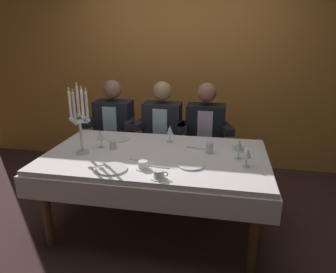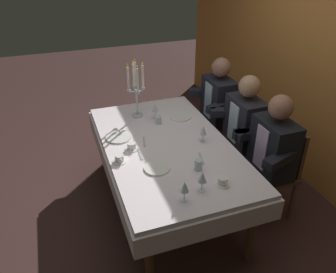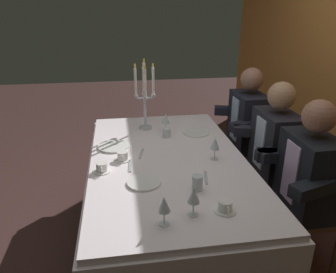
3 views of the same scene
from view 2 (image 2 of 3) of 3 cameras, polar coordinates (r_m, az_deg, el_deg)
The scene contains 22 objects.
ground_plane at distance 3.50m, azimuth -0.17°, elevation -11.65°, with size 12.00×12.00×0.00m, color #402724.
back_wall at distance 3.65m, azimuth 25.74°, elevation 11.68°, with size 6.00×0.12×2.70m, color #CF813B.
dining_table at distance 3.12m, azimuth -0.19°, elevation -3.13°, with size 1.94×1.14×0.74m.
candelabra at distance 3.43m, azimuth -5.41°, elevation 7.85°, with size 0.19×0.19×0.62m.
dinner_plate_0 at distance 3.18m, azimuth -8.36°, elevation -0.09°, with size 0.24×0.24×0.01m, color white.
dinner_plate_1 at distance 2.73m, azimuth -1.86°, elevation -5.35°, with size 0.21×0.21×0.01m, color white.
dinner_plate_2 at distance 3.51m, azimuth 2.15°, elevation 3.37°, with size 0.23×0.23×0.01m, color white.
wine_glass_0 at distance 2.46m, azimuth 5.85°, elevation -6.92°, with size 0.07×0.07×0.16m.
wine_glass_1 at distance 3.05m, azimuth 5.99°, elevation 1.06°, with size 0.07×0.07×0.16m.
wine_glass_2 at distance 2.37m, azimuth 2.82°, elevation -8.53°, with size 0.07×0.07×0.16m.
wine_glass_3 at distance 3.45m, azimuth -2.16°, elevation 4.85°, with size 0.07×0.07×0.16m.
water_tumbler_0 at distance 2.71m, azimuth 5.17°, elevation -4.80°, with size 0.06×0.06×0.09m, color silver.
water_tumbler_1 at distance 3.38m, azimuth -1.65°, elevation 2.83°, with size 0.06×0.06×0.08m, color silver.
coffee_cup_0 at distance 2.98m, azimuth -6.19°, elevation -1.68°, with size 0.13×0.12×0.06m.
coffee_cup_1 at distance 2.83m, azimuth -8.20°, elevation -3.75°, with size 0.13×0.12×0.06m.
coffee_cup_2 at distance 2.59m, azimuth 9.27°, elevation -7.52°, with size 0.13×0.12×0.06m.
fork_0 at distance 2.86m, azimuth 5.68°, elevation -3.75°, with size 0.17×0.02×0.01m, color #B7B7BC.
fork_1 at distance 3.09m, azimuth -4.05°, elevation -0.88°, with size 0.17×0.02×0.01m, color #B7B7BC.
fork_2 at distance 2.91m, azimuth -4.76°, elevation -3.05°, with size 0.17×0.02×0.01m, color #B7B7BC.
seated_diner_0 at distance 3.95m, azimuth 8.61°, elevation 6.03°, with size 0.63×0.48×1.24m.
seated_diner_1 at distance 3.50m, azimuth 12.93°, elevation 2.25°, with size 0.63×0.48×1.24m.
seated_diner_2 at distance 3.16m, azimuth 17.49°, elevation -1.77°, with size 0.63×0.48×1.24m.
Camera 2 is at (2.45, -0.86, 2.34)m, focal length 35.99 mm.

